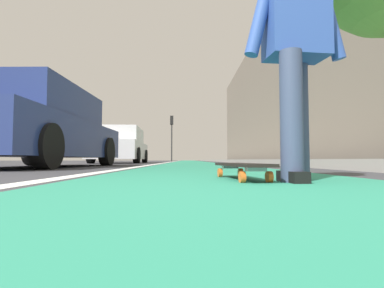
{
  "coord_description": "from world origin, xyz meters",
  "views": [
    {
      "loc": [
        -1.18,
        0.26,
        0.14
      ],
      "look_at": [
        13.87,
        -0.01,
        0.94
      ],
      "focal_mm": 27.62,
      "sensor_mm": 36.0,
      "label": 1
    }
  ],
  "objects_px": {
    "skater_person": "(295,41)",
    "traffic_light": "(172,130)",
    "parked_car_near": "(38,129)",
    "parked_car_mid": "(121,146)",
    "skateboard": "(241,166)"
  },
  "relations": [
    {
      "from": "skateboard",
      "to": "traffic_light",
      "type": "xyz_separation_m",
      "value": [
        24.43,
        1.73,
        2.75
      ]
    },
    {
      "from": "skateboard",
      "to": "traffic_light",
      "type": "bearing_deg",
      "value": 4.06
    },
    {
      "from": "skater_person",
      "to": "traffic_light",
      "type": "height_order",
      "value": "traffic_light"
    },
    {
      "from": "parked_car_near",
      "to": "parked_car_mid",
      "type": "bearing_deg",
      "value": -0.64
    },
    {
      "from": "skater_person",
      "to": "traffic_light",
      "type": "distance_m",
      "value": 24.74
    },
    {
      "from": "skater_person",
      "to": "traffic_light",
      "type": "relative_size",
      "value": 0.4
    },
    {
      "from": "skater_person",
      "to": "parked_car_near",
      "type": "distance_m",
      "value": 5.16
    },
    {
      "from": "skateboard",
      "to": "parked_car_near",
      "type": "bearing_deg",
      "value": 42.13
    },
    {
      "from": "skateboard",
      "to": "skater_person",
      "type": "xyz_separation_m",
      "value": [
        -0.15,
        -0.35,
        0.84
      ]
    },
    {
      "from": "parked_car_near",
      "to": "parked_car_mid",
      "type": "xyz_separation_m",
      "value": [
        6.8,
        -0.08,
        -0.03
      ]
    },
    {
      "from": "skater_person",
      "to": "parked_car_near",
      "type": "height_order",
      "value": "skater_person"
    },
    {
      "from": "skateboard",
      "to": "skater_person",
      "type": "bearing_deg",
      "value": -113.41
    },
    {
      "from": "skateboard",
      "to": "skater_person",
      "type": "height_order",
      "value": "skater_person"
    },
    {
      "from": "parked_car_mid",
      "to": "traffic_light",
      "type": "xyz_separation_m",
      "value": [
        14.05,
        -1.42,
        2.15
      ]
    },
    {
      "from": "parked_car_mid",
      "to": "traffic_light",
      "type": "distance_m",
      "value": 14.29
    }
  ]
}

